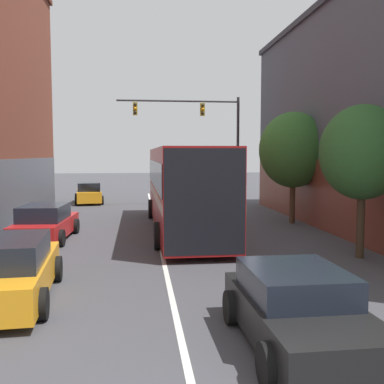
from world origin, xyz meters
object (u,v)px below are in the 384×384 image
(street_tree_near, at_px, (363,153))
(bus, at_px, (183,185))
(hatchback_foreground, at_px, (298,310))
(street_tree_far, at_px, (293,150))
(parked_car_left_mid, at_px, (89,193))
(traffic_signal_gantry, at_px, (204,128))
(parked_car_left_far, at_px, (11,271))
(parked_car_left_near, at_px, (45,223))

(street_tree_near, bearing_deg, bus, 130.82)
(hatchback_foreground, bearing_deg, street_tree_far, -19.76)
(parked_car_left_mid, bearing_deg, hatchback_foreground, -172.97)
(traffic_signal_gantry, distance_m, street_tree_far, 8.55)
(hatchback_foreground, height_order, parked_car_left_far, parked_car_left_far)
(traffic_signal_gantry, xyz_separation_m, street_tree_far, (3.31, -7.74, -1.51))
(street_tree_near, xyz_separation_m, street_tree_far, (0.29, 7.50, 0.15))
(parked_car_left_far, bearing_deg, street_tree_far, -48.44)
(traffic_signal_gantry, xyz_separation_m, street_tree_near, (3.02, -15.24, -1.66))
(parked_car_left_mid, bearing_deg, parked_car_left_near, 171.61)
(parked_car_left_mid, height_order, street_tree_near, street_tree_near)
(bus, bearing_deg, parked_car_left_mid, 24.56)
(bus, relative_size, street_tree_far, 2.36)
(hatchback_foreground, xyz_separation_m, parked_car_left_mid, (-6.34, 24.35, 0.03))
(parked_car_left_mid, bearing_deg, traffic_signal_gantry, -116.81)
(parked_car_left_near, distance_m, parked_car_left_mid, 13.58)
(hatchback_foreground, bearing_deg, parked_car_left_far, 60.36)
(bus, xyz_separation_m, street_tree_far, (5.56, 1.40, 1.56))
(hatchback_foreground, distance_m, parked_car_left_mid, 25.16)
(parked_car_left_mid, xyz_separation_m, street_tree_far, (11.07, -10.45, 2.94))
(parked_car_left_near, distance_m, street_tree_far, 12.06)
(parked_car_left_far, bearing_deg, bus, -31.93)
(parked_car_left_near, bearing_deg, hatchback_foreground, -145.71)
(bus, relative_size, street_tree_near, 2.57)
(parked_car_left_mid, xyz_separation_m, traffic_signal_gantry, (7.76, -2.71, 4.45))
(parked_car_left_near, xyz_separation_m, street_tree_near, (10.98, -4.37, 2.79))
(bus, distance_m, parked_car_left_far, 10.66)
(parked_car_left_near, xyz_separation_m, traffic_signal_gantry, (7.96, 10.87, 4.45))
(hatchback_foreground, xyz_separation_m, street_tree_far, (4.73, 13.90, 2.96))
(parked_car_left_near, height_order, street_tree_near, street_tree_near)
(bus, xyz_separation_m, parked_car_left_far, (-4.93, -9.35, -1.34))
(bus, distance_m, street_tree_far, 5.94)
(parked_car_left_far, xyz_separation_m, street_tree_far, (10.49, 10.75, 2.91))
(parked_car_left_near, bearing_deg, traffic_signal_gantry, -33.17)
(bus, height_order, parked_car_left_near, bus)
(parked_car_left_mid, relative_size, street_tree_near, 0.80)
(parked_car_left_near, xyz_separation_m, street_tree_far, (11.27, 3.12, 2.94))
(traffic_signal_gantry, height_order, street_tree_near, traffic_signal_gantry)
(traffic_signal_gantry, bearing_deg, street_tree_near, -78.79)
(traffic_signal_gantry, bearing_deg, parked_car_left_mid, 160.75)
(parked_car_left_mid, bearing_deg, street_tree_near, -156.57)
(bus, xyz_separation_m, hatchback_foreground, (0.83, -12.50, -1.40))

